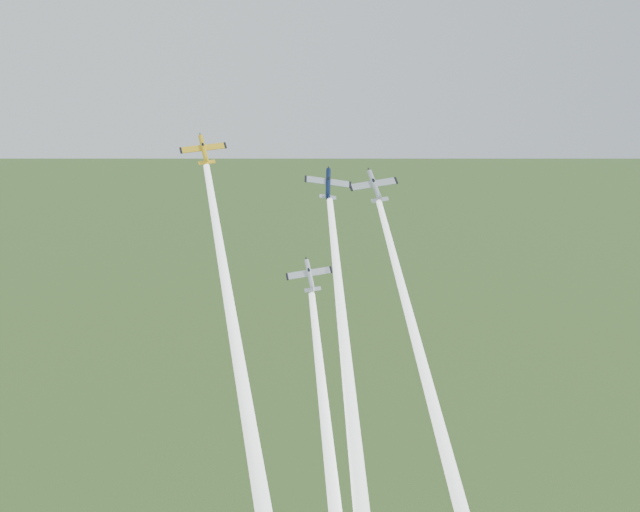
{
  "coord_description": "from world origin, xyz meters",
  "views": [
    {
      "loc": [
        -28.87,
        -119.69,
        120.9
      ],
      "look_at": [
        0.0,
        -6.0,
        92.0
      ],
      "focal_mm": 45.0,
      "sensor_mm": 36.0,
      "label": 1
    }
  ],
  "objects_px": {
    "plane_yellow": "(204,150)",
    "plane_navy": "(328,184)",
    "plane_silver_low": "(310,275)",
    "plane_silver_right": "(375,186)"
  },
  "relations": [
    {
      "from": "plane_yellow",
      "to": "plane_navy",
      "type": "xyz_separation_m",
      "value": [
        19.63,
        0.55,
        -6.01
      ]
    },
    {
      "from": "plane_navy",
      "to": "plane_yellow",
      "type": "bearing_deg",
      "value": -169.94
    },
    {
      "from": "plane_yellow",
      "to": "plane_navy",
      "type": "relative_size",
      "value": 0.93
    },
    {
      "from": "plane_navy",
      "to": "plane_silver_low",
      "type": "height_order",
      "value": "plane_navy"
    },
    {
      "from": "plane_yellow",
      "to": "plane_silver_low",
      "type": "height_order",
      "value": "plane_yellow"
    },
    {
      "from": "plane_navy",
      "to": "plane_silver_low",
      "type": "xyz_separation_m",
      "value": [
        -5.75,
        -11.19,
        -11.83
      ]
    },
    {
      "from": "plane_yellow",
      "to": "plane_silver_right",
      "type": "distance_m",
      "value": 29.33
    },
    {
      "from": "plane_silver_right",
      "to": "plane_yellow",
      "type": "bearing_deg",
      "value": -173.1
    },
    {
      "from": "plane_yellow",
      "to": "plane_silver_low",
      "type": "bearing_deg",
      "value": -39.1
    },
    {
      "from": "plane_navy",
      "to": "plane_silver_right",
      "type": "height_order",
      "value": "plane_navy"
    }
  ]
}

